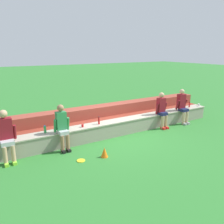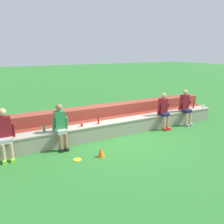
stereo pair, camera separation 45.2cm
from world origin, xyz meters
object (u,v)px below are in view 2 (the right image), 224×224
Objects in this scene: person_left_of_center at (61,126)px; water_bottle_near_left at (44,128)px; person_right_of_center at (186,106)px; sports_cone at (101,152)px; person_center at (164,110)px; plastic_cup_right_end at (203,106)px; plastic_cup_middle at (82,125)px; frisbee at (77,160)px; person_far_left at (5,132)px; water_bottle_mid_right at (193,106)px; water_bottle_near_right at (98,120)px.

person_left_of_center is 5.99× the size of water_bottle_near_left.
person_right_of_center is 4.59m from sports_cone.
plastic_cup_right_end is (2.44, 0.20, -0.16)m from person_center.
plastic_cup_middle reaches higher than frisbee.
person_far_left is 5.92× the size of water_bottle_mid_right.
person_left_of_center is 5.31× the size of water_bottle_near_right.
water_bottle_mid_right reaches higher than sports_cone.
person_left_of_center is at bearing -1.35° from person_far_left.
plastic_cup_middle is (-5.21, -0.06, -0.07)m from water_bottle_mid_right.
water_bottle_near_left is 6.43m from water_bottle_mid_right.
person_center is (5.66, -0.03, -0.04)m from person_far_left.
water_bottle_near_right is 2.68× the size of plastic_cup_middle.
person_right_of_center is at bearing 14.56° from sports_cone.
person_far_left reaches higher than person_left_of_center.
water_bottle_near_right is at bearing 179.86° from plastic_cup_right_end.
person_left_of_center is (1.58, -0.04, -0.04)m from person_far_left.
sports_cone is at bearing -48.27° from water_bottle_near_left.
frisbee is (-0.62, -1.23, -0.58)m from plastic_cup_middle.
water_bottle_near_left is at bearing 114.39° from frisbee.
water_bottle_near_right is 1.14× the size of frisbee.
water_bottle_mid_right reaches higher than plastic_cup_right_end.
person_left_of_center is 13.24× the size of plastic_cup_right_end.
plastic_cup_right_end is 6.52m from frisbee.
person_center is 6.00× the size of frisbee.
person_left_of_center reaches higher than plastic_cup_middle.
frisbee is at bearing -169.24° from plastic_cup_right_end.
water_bottle_near_left reaches higher than plastic_cup_right_end.
sports_cone is (0.69, -0.12, 0.14)m from frisbee.
water_bottle_near_left reaches higher than frisbee.
water_bottle_mid_right is 5.36m from sports_cone.
plastic_cup_right_end reaches higher than plastic_cup_middle.
water_bottle_near_right is at bearing 44.74° from frisbee.
person_center is 1.15m from person_right_of_center.
person_center is 4.13m from frisbee.
water_bottle_near_right is 0.90× the size of sports_cone.
plastic_cup_right_end is at bearing 13.22° from sports_cone.
frisbee is (-1.24, -1.23, -0.66)m from water_bottle_near_right.
person_left_of_center reaches higher than person_center.
water_bottle_near_left is at bearing 13.75° from person_far_left.
sports_cone is at bearing -164.65° from water_bottle_mid_right.
water_bottle_near_right reaches higher than sports_cone.
person_left_of_center is 4.79× the size of sports_cone.
water_bottle_near_right is at bearing 3.66° from person_far_left.
person_right_of_center reaches higher than water_bottle_mid_right.
plastic_cup_middle is (2.35, 0.19, -0.21)m from person_far_left.
water_bottle_mid_right is 0.83× the size of sports_cone.
plastic_cup_middle is (-5.76, 0.01, -0.00)m from plastic_cup_right_end.
person_left_of_center is at bearing -179.78° from person_right_of_center.
water_bottle_mid_right is (0.75, 0.27, -0.11)m from person_right_of_center.
person_left_of_center is at bearing 98.50° from frisbee.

